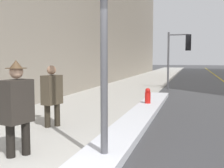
# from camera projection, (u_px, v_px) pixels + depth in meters

# --- Properties ---
(sidewalk_slab) EXTENTS (4.00, 80.00, 0.01)m
(sidewalk_slab) POSITION_uv_depth(u_px,v_px,m) (135.00, 85.00, 18.55)
(sidewalk_slab) COLOR #B2AFA8
(sidewalk_slab) RESTS_ON ground
(snow_bank_curb) EXTENTS (0.78, 10.45, 0.16)m
(snow_bank_curb) POSITION_uv_depth(u_px,v_px,m) (140.00, 116.00, 8.03)
(snow_bank_curb) COLOR silver
(snow_bank_curb) RESTS_ON ground
(traffic_light_near) EXTENTS (1.31, 0.32, 3.25)m
(traffic_light_near) POSITION_uv_depth(u_px,v_px,m) (181.00, 48.00, 15.93)
(traffic_light_near) COLOR #515156
(traffic_light_near) RESTS_ON ground
(pedestrian_in_fedora) EXTENTS (0.42, 0.58, 1.70)m
(pedestrian_in_fedora) POSITION_uv_depth(u_px,v_px,m) (17.00, 104.00, 4.86)
(pedestrian_in_fedora) COLOR black
(pedestrian_in_fedora) RESTS_ON ground
(pedestrian_nearside) EXTENTS (0.41, 0.56, 1.56)m
(pedestrian_nearside) POSITION_uv_depth(u_px,v_px,m) (52.00, 93.00, 7.02)
(pedestrian_nearside) COLOR #2A241B
(pedestrian_nearside) RESTS_ON ground
(fire_hydrant) EXTENTS (0.20, 0.20, 0.70)m
(fire_hydrant) POSITION_uv_depth(u_px,v_px,m) (148.00, 98.00, 9.87)
(fire_hydrant) COLOR red
(fire_hydrant) RESTS_ON ground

